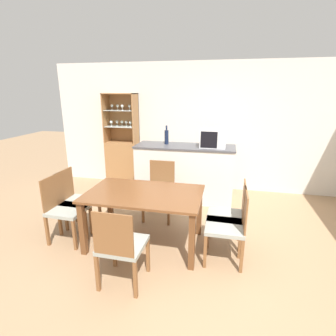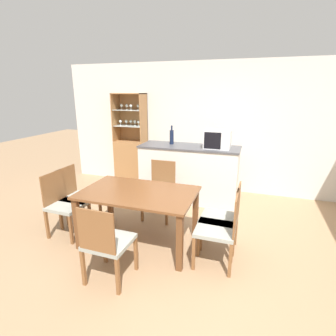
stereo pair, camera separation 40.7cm
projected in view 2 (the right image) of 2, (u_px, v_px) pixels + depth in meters
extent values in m
plane|color=#A37F5B|center=(188.00, 263.00, 3.16)|extent=(18.00, 18.00, 0.00)
cube|color=silver|center=(222.00, 128.00, 5.19)|extent=(6.80, 0.06, 2.55)
cube|color=silver|center=(189.00, 174.00, 4.89)|extent=(1.78, 0.60, 1.00)
cube|color=#4C4C51|center=(189.00, 147.00, 4.74)|extent=(1.81, 0.63, 0.03)
cube|color=#A37042|center=(131.00, 162.00, 5.79)|extent=(0.66, 0.38, 0.94)
cube|color=#A37042|center=(133.00, 117.00, 5.68)|extent=(0.66, 0.02, 1.00)
cube|color=#A37042|center=(116.00, 117.00, 5.62)|extent=(0.02, 0.38, 1.00)
cube|color=#A37042|center=(144.00, 118.00, 5.42)|extent=(0.02, 0.38, 1.00)
cube|color=#A37042|center=(129.00, 93.00, 5.38)|extent=(0.66, 0.38, 0.02)
cube|color=silver|center=(130.00, 126.00, 5.57)|extent=(0.62, 0.34, 0.01)
cube|color=silver|center=(129.00, 110.00, 5.47)|extent=(0.62, 0.34, 0.01)
cylinder|color=silver|center=(121.00, 125.00, 5.60)|extent=(0.04, 0.04, 0.01)
cylinder|color=silver|center=(121.00, 124.00, 5.59)|extent=(0.01, 0.01, 0.06)
sphere|color=silver|center=(120.00, 121.00, 5.58)|extent=(0.06, 0.06, 0.06)
cylinder|color=silver|center=(122.00, 109.00, 5.55)|extent=(0.04, 0.04, 0.01)
cylinder|color=silver|center=(122.00, 108.00, 5.55)|extent=(0.01, 0.01, 0.06)
sphere|color=silver|center=(121.00, 105.00, 5.53)|extent=(0.06, 0.06, 0.06)
cylinder|color=silver|center=(126.00, 125.00, 5.63)|extent=(0.04, 0.04, 0.01)
cylinder|color=silver|center=(126.00, 124.00, 5.62)|extent=(0.01, 0.01, 0.06)
sphere|color=silver|center=(126.00, 121.00, 5.60)|extent=(0.06, 0.06, 0.06)
cylinder|color=silver|center=(127.00, 109.00, 5.51)|extent=(0.04, 0.04, 0.01)
cylinder|color=silver|center=(127.00, 108.00, 5.50)|extent=(0.01, 0.01, 0.06)
sphere|color=silver|center=(127.00, 105.00, 5.48)|extent=(0.06, 0.06, 0.06)
cylinder|color=silver|center=(131.00, 125.00, 5.61)|extent=(0.04, 0.04, 0.01)
cylinder|color=silver|center=(131.00, 124.00, 5.60)|extent=(0.01, 0.01, 0.06)
sphere|color=silver|center=(131.00, 121.00, 5.59)|extent=(0.06, 0.06, 0.06)
cylinder|color=silver|center=(131.00, 110.00, 5.41)|extent=(0.04, 0.04, 0.01)
cylinder|color=silver|center=(131.00, 108.00, 5.40)|extent=(0.01, 0.01, 0.06)
sphere|color=silver|center=(131.00, 106.00, 5.38)|extent=(0.06, 0.06, 0.06)
cylinder|color=silver|center=(135.00, 125.00, 5.56)|extent=(0.04, 0.04, 0.01)
cylinder|color=silver|center=(135.00, 124.00, 5.55)|extent=(0.01, 0.01, 0.06)
sphere|color=silver|center=(135.00, 122.00, 5.54)|extent=(0.06, 0.06, 0.06)
cylinder|color=silver|center=(138.00, 110.00, 5.43)|extent=(0.04, 0.04, 0.01)
cylinder|color=silver|center=(138.00, 108.00, 5.42)|extent=(0.01, 0.01, 0.06)
sphere|color=silver|center=(138.00, 106.00, 5.40)|extent=(0.06, 0.06, 0.06)
cylinder|color=silver|center=(139.00, 126.00, 5.50)|extent=(0.04, 0.04, 0.01)
cylinder|color=silver|center=(139.00, 124.00, 5.49)|extent=(0.01, 0.01, 0.06)
sphere|color=silver|center=(139.00, 122.00, 5.47)|extent=(0.06, 0.06, 0.06)
cube|color=brown|center=(138.00, 193.00, 3.40)|extent=(1.48, 0.92, 0.03)
cube|color=brown|center=(77.00, 224.00, 3.35)|extent=(0.07, 0.07, 0.70)
cube|color=brown|center=(180.00, 243.00, 2.94)|extent=(0.07, 0.07, 0.70)
cube|color=brown|center=(110.00, 200.00, 4.08)|extent=(0.07, 0.07, 0.70)
cube|color=brown|center=(196.00, 213.00, 3.67)|extent=(0.07, 0.07, 0.70)
cube|color=#999E93|center=(67.00, 206.00, 3.67)|extent=(0.46, 0.46, 0.05)
cube|color=brown|center=(53.00, 188.00, 3.68)|extent=(0.03, 0.41, 0.44)
cube|color=brown|center=(90.00, 217.00, 3.85)|extent=(0.04, 0.04, 0.42)
cube|color=brown|center=(71.00, 230.00, 3.49)|extent=(0.04, 0.04, 0.42)
cube|color=brown|center=(68.00, 212.00, 3.99)|extent=(0.04, 0.04, 0.42)
cube|color=brown|center=(47.00, 225.00, 3.62)|extent=(0.04, 0.04, 0.42)
cube|color=#999E93|center=(80.00, 198.00, 3.92)|extent=(0.46, 0.46, 0.05)
cube|color=brown|center=(66.00, 181.00, 3.93)|extent=(0.03, 0.41, 0.44)
cube|color=brown|center=(100.00, 209.00, 4.11)|extent=(0.04, 0.04, 0.42)
cube|color=brown|center=(84.00, 221.00, 3.74)|extent=(0.04, 0.04, 0.42)
cube|color=brown|center=(79.00, 205.00, 4.24)|extent=(0.04, 0.04, 0.42)
cube|color=brown|center=(61.00, 216.00, 3.87)|extent=(0.04, 0.04, 0.42)
cube|color=#999E93|center=(215.00, 230.00, 3.04)|extent=(0.45, 0.45, 0.05)
cube|color=brown|center=(236.00, 213.00, 2.91)|extent=(0.02, 0.41, 0.44)
cube|color=brown|center=(194.00, 253.00, 2.98)|extent=(0.04, 0.04, 0.42)
cube|color=brown|center=(201.00, 235.00, 3.36)|extent=(0.04, 0.04, 0.42)
cube|color=brown|center=(230.00, 261.00, 2.86)|extent=(0.04, 0.04, 0.42)
cube|color=brown|center=(233.00, 241.00, 3.23)|extent=(0.04, 0.04, 0.42)
cube|color=#999E93|center=(109.00, 242.00, 2.80)|extent=(0.46, 0.46, 0.05)
cube|color=brown|center=(96.00, 231.00, 2.53)|extent=(0.41, 0.02, 0.44)
cube|color=brown|center=(105.00, 247.00, 3.11)|extent=(0.04, 0.04, 0.42)
cube|color=brown|center=(136.00, 254.00, 2.98)|extent=(0.04, 0.04, 0.42)
cube|color=brown|center=(83.00, 268.00, 2.74)|extent=(0.04, 0.04, 0.42)
cube|color=brown|center=(118.00, 277.00, 2.61)|extent=(0.04, 0.04, 0.42)
cube|color=#999E93|center=(159.00, 192.00, 4.17)|extent=(0.45, 0.45, 0.05)
cube|color=brown|center=(163.00, 174.00, 4.30)|extent=(0.41, 0.02, 0.44)
cube|color=brown|center=(167.00, 213.00, 3.99)|extent=(0.04, 0.04, 0.42)
cube|color=brown|center=(142.00, 209.00, 4.11)|extent=(0.04, 0.04, 0.42)
cube|color=brown|center=(175.00, 202.00, 4.36)|extent=(0.04, 0.04, 0.42)
cube|color=brown|center=(152.00, 199.00, 4.49)|extent=(0.04, 0.04, 0.42)
cube|color=#999E93|center=(219.00, 219.00, 3.29)|extent=(0.46, 0.46, 0.05)
cube|color=brown|center=(238.00, 204.00, 3.15)|extent=(0.03, 0.41, 0.44)
cube|color=brown|center=(198.00, 240.00, 3.24)|extent=(0.04, 0.04, 0.42)
cube|color=brown|center=(205.00, 225.00, 3.61)|extent=(0.04, 0.04, 0.42)
cube|color=brown|center=(232.00, 247.00, 3.11)|extent=(0.04, 0.04, 0.42)
cube|color=brown|center=(236.00, 230.00, 3.48)|extent=(0.04, 0.04, 0.42)
cube|color=silver|center=(218.00, 139.00, 4.53)|extent=(0.44, 0.36, 0.32)
cube|color=black|center=(212.00, 141.00, 4.38)|extent=(0.28, 0.01, 0.28)
cylinder|color=#141E38|center=(172.00, 137.00, 4.87)|extent=(0.08, 0.08, 0.26)
cylinder|color=#141E38|center=(172.00, 128.00, 4.82)|extent=(0.03, 0.03, 0.09)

